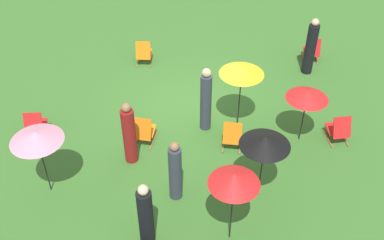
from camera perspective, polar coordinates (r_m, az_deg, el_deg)
The scene contains 17 objects.
ground_plane at distance 13.50m, azimuth 0.04°, elevation 1.57°, with size 40.00×40.00×0.00m, color #386B28.
deckchair_0 at distance 12.77m, azimuth 17.82°, elevation -1.12°, with size 0.59×0.82×0.83m.
deckchair_1 at distance 12.17m, azimuth -5.99°, elevation -1.38°, with size 0.61×0.83×0.83m.
deckchair_2 at distance 12.02m, azimuth 5.05°, elevation -1.90°, with size 0.57×0.81×0.83m.
deckchair_6 at distance 16.03m, azimuth 14.71°, elevation 8.40°, with size 0.53×0.80×0.83m.
deckchair_7 at distance 15.44m, azimuth -6.02°, elevation 8.30°, with size 0.50×0.77×0.83m.
deckchair_8 at distance 12.98m, azimuth -18.91°, elevation -0.64°, with size 0.53×0.79×0.83m.
umbrella_0 at distance 8.89m, azimuth 5.29°, elevation -7.33°, with size 1.04×1.04×1.95m.
umbrella_1 at distance 11.83m, azimuth 6.23°, elevation 6.25°, with size 1.17×1.17×1.99m.
umbrella_2 at distance 9.93m, azimuth 9.11°, elevation -2.56°, with size 1.13×1.13×1.85m.
umbrella_3 at distance 10.49m, azimuth -18.87°, elevation -1.96°, with size 1.18×1.18×1.82m.
umbrella_4 at distance 11.85m, azimuth 14.22°, elevation 3.12°, with size 1.09×1.09×1.63m.
person_0 at distance 15.08m, azimuth 14.56°, elevation 8.70°, with size 0.48×0.48×1.90m.
person_1 at distance 11.37m, azimuth -7.84°, elevation -1.80°, with size 0.46×0.46×1.80m.
person_2 at distance 12.23m, azimuth 1.74°, elevation 2.43°, with size 0.40×0.40×1.92m.
person_3 at distance 9.62m, azimuth -5.80°, elevation -11.81°, with size 0.45×0.45×1.69m.
person_4 at distance 10.42m, azimuth -2.11°, elevation -6.50°, with size 0.41×0.41×1.67m.
Camera 1 is at (-0.08, 10.70, 8.23)m, focal length 42.77 mm.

